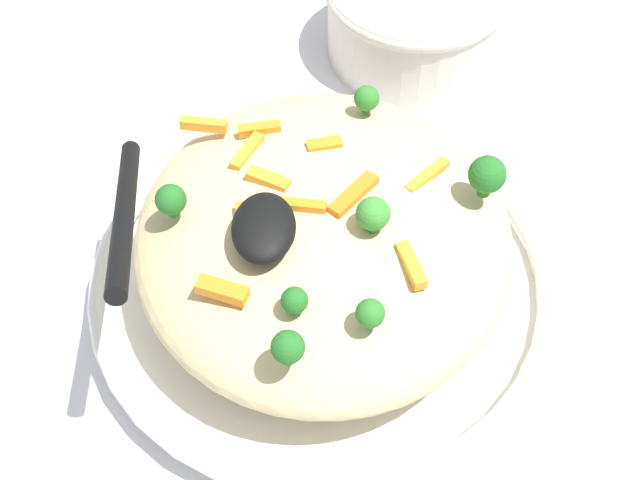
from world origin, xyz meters
TOP-DOWN VIEW (x-y plane):
  - ground_plane at (0.00, 0.00)m, footprint 2.40×2.40m
  - serving_bowl at (0.00, 0.00)m, footprint 0.34×0.34m
  - pasta_mound at (0.00, 0.00)m, footprint 0.27×0.26m
  - carrot_piece_0 at (0.05, -0.00)m, footprint 0.01×0.03m
  - carrot_piece_1 at (0.01, 0.04)m, footprint 0.02×0.03m
  - carrot_piece_2 at (0.07, 0.05)m, footprint 0.01×0.03m
  - carrot_piece_3 at (-0.01, 0.01)m, footprint 0.01×0.03m
  - carrot_piece_4 at (0.07, 0.08)m, footprint 0.01×0.03m
  - carrot_piece_5 at (-0.01, 0.04)m, footprint 0.01×0.03m
  - carrot_piece_6 at (-0.05, -0.05)m, footprint 0.03×0.02m
  - carrot_piece_7 at (0.02, -0.07)m, footprint 0.03×0.03m
  - carrot_piece_8 at (0.00, -0.02)m, footprint 0.04×0.03m
  - carrot_piece_9 at (0.04, 0.05)m, footprint 0.03×0.02m
  - carrot_piece_10 at (-0.07, 0.06)m, footprint 0.02×0.03m
  - broccoli_floret_0 at (0.01, -0.10)m, footprint 0.02×0.02m
  - broccoli_floret_1 at (-0.08, 0.02)m, footprint 0.02×0.02m
  - broccoli_floret_2 at (-0.01, 0.10)m, footprint 0.02×0.02m
  - broccoli_floret_3 at (-0.09, -0.03)m, footprint 0.02×0.02m
  - broccoli_floret_4 at (-0.12, 0.02)m, footprint 0.02×0.02m
  - broccoli_floret_5 at (-0.03, -0.03)m, footprint 0.02×0.02m
  - broccoli_floret_6 at (0.09, -0.03)m, footprint 0.02×0.02m
  - serving_spoon at (-0.04, 0.07)m, footprint 0.16×0.12m
  - companion_bowl at (0.28, -0.08)m, footprint 0.17×0.17m

SIDE VIEW (x-z plane):
  - ground_plane at x=0.00m, z-range 0.00..0.00m
  - serving_bowl at x=0.00m, z-range 0.00..0.04m
  - companion_bowl at x=0.28m, z-range 0.00..0.08m
  - pasta_mound at x=0.00m, z-range 0.03..0.11m
  - carrot_piece_7 at x=0.02m, z-range 0.11..0.11m
  - carrot_piece_2 at x=0.07m, z-range 0.11..0.11m
  - carrot_piece_6 at x=-0.05m, z-range 0.11..0.11m
  - carrot_piece_10 at x=-0.07m, z-range 0.11..0.11m
  - carrot_piece_4 at x=0.07m, z-range 0.11..0.11m
  - carrot_piece_9 at x=0.04m, z-range 0.11..0.11m
  - carrot_piece_0 at x=0.05m, z-range 0.11..0.12m
  - carrot_piece_1 at x=0.01m, z-range 0.11..0.12m
  - carrot_piece_5 at x=-0.01m, z-range 0.11..0.12m
  - carrot_piece_8 at x=0.00m, z-range 0.11..0.12m
  - carrot_piece_3 at x=-0.01m, z-range 0.11..0.12m
  - broccoli_floret_1 at x=-0.08m, z-range 0.11..0.13m
  - broccoli_floret_6 at x=0.09m, z-range 0.11..0.13m
  - broccoli_floret_3 at x=-0.09m, z-range 0.11..0.13m
  - broccoli_floret_2 at x=-0.01m, z-range 0.11..0.13m
  - broccoli_floret_4 at x=-0.12m, z-range 0.11..0.13m
  - broccoli_floret_0 at x=0.01m, z-range 0.11..0.14m
  - broccoli_floret_5 at x=-0.03m, z-range 0.11..0.14m
  - serving_spoon at x=-0.04m, z-range 0.10..0.17m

